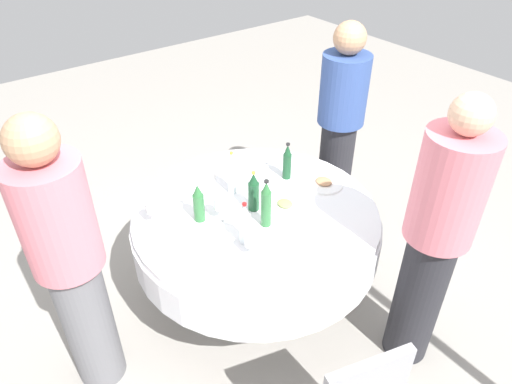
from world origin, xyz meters
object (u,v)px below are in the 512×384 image
at_px(wine_glass_south, 151,208).
at_px(plate_west, 200,174).
at_px(plate_near, 339,240).
at_px(bottle_dark_green_right, 287,162).
at_px(plate_rear, 285,205).
at_px(bottle_green_outer, 266,204).
at_px(bottle_clear_south, 245,225).
at_px(bottle_clear_far, 232,174).
at_px(person_inner, 340,127).
at_px(person_right, 435,239).
at_px(wine_glass_outer, 220,203).
at_px(dining_table, 256,229).
at_px(plate_north, 324,183).
at_px(bottle_dark_green_left, 254,192).
at_px(person_left, 70,262).
at_px(wine_glass_far, 251,241).
at_px(bottle_green_inner, 199,203).

bearing_deg(wine_glass_south, plate_west, 119.55).
relative_size(plate_west, plate_near, 1.20).
bearing_deg(bottle_dark_green_right, plate_rear, -41.76).
xyz_separation_m(bottle_green_outer, bottle_clear_south, (0.05, -0.18, -0.02)).
relative_size(bottle_clear_far, person_inner, 0.18).
xyz_separation_m(plate_near, person_right, (0.39, 0.28, 0.13)).
relative_size(plate_west, person_right, 0.14).
height_order(wine_glass_outer, person_inner, person_inner).
bearing_deg(dining_table, wine_glass_south, -115.86).
height_order(plate_west, plate_north, plate_north).
distance_m(bottle_dark_green_left, bottle_clear_south, 0.30).
relative_size(bottle_clear_far, person_left, 0.17).
bearing_deg(wine_glass_far, bottle_dark_green_left, 141.21).
height_order(bottle_dark_green_right, plate_north, bottle_dark_green_right).
bearing_deg(dining_table, person_left, -93.97).
height_order(bottle_green_outer, wine_glass_south, bottle_green_outer).
height_order(bottle_dark_green_right, bottle_clear_south, bottle_clear_south).
height_order(bottle_green_outer, bottle_clear_far, bottle_green_outer).
xyz_separation_m(bottle_dark_green_left, person_left, (-0.05, -1.07, 0.01)).
bearing_deg(person_left, bottle_clear_far, -76.89).
bearing_deg(person_right, bottle_dark_green_left, -90.71).
xyz_separation_m(wine_glass_far, plate_west, (-0.82, 0.18, -0.09)).
relative_size(bottle_clear_far, plate_near, 1.44).
height_order(bottle_dark_green_left, bottle_green_inner, bottle_dark_green_left).
relative_size(bottle_green_outer, bottle_clear_south, 1.16).
bearing_deg(bottle_green_inner, wine_glass_far, 9.05).
bearing_deg(bottle_clear_far, person_right, 22.77).
relative_size(bottle_dark_green_left, person_inner, 0.16).
distance_m(plate_near, person_right, 0.50).
bearing_deg(plate_rear, dining_table, -114.94).
bearing_deg(dining_table, bottle_green_inner, -112.63).
distance_m(bottle_green_inner, plate_north, 0.85).
bearing_deg(plate_near, dining_table, -158.17).
height_order(plate_near, person_right, person_right).
bearing_deg(bottle_clear_south, bottle_dark_green_right, 120.69).
bearing_deg(wine_glass_far, person_inner, 115.74).
bearing_deg(plate_near, bottle_dark_green_right, 165.01).
bearing_deg(bottle_clear_far, bottle_green_outer, -5.20).
height_order(dining_table, wine_glass_south, wine_glass_south).
distance_m(dining_table, person_right, 1.05).
bearing_deg(bottle_clear_south, dining_table, 130.88).
bearing_deg(bottle_clear_far, plate_west, -166.06).
relative_size(bottle_clear_south, person_inner, 0.16).
bearing_deg(plate_rear, plate_near, 5.02).
relative_size(dining_table, plate_north, 6.06).
height_order(wine_glass_outer, wine_glass_far, wine_glass_outer).
xyz_separation_m(dining_table, wine_glass_outer, (-0.06, -0.21, 0.26)).
bearing_deg(wine_glass_outer, bottle_green_outer, 41.94).
xyz_separation_m(wine_glass_outer, plate_north, (0.11, 0.73, -0.10)).
xyz_separation_m(bottle_green_outer, bottle_clear_far, (-0.38, 0.03, -0.01)).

